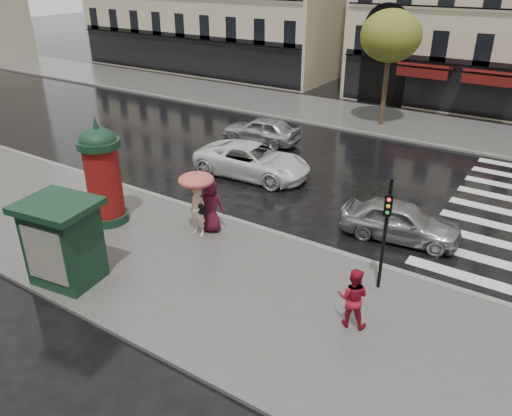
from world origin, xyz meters
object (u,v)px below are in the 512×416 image
Objects in this scene: morris_column at (103,173)px; woman_red at (353,298)px; car_silver at (401,221)px; woman_umbrella at (197,194)px; car_far_silver at (261,130)px; man_burgundy at (211,206)px; traffic_light at (386,225)px; car_white at (252,160)px; newsstand at (63,241)px.

woman_red is at bearing -3.42° from morris_column.
woman_red is at bearing 177.80° from car_silver.
car_far_silver is at bearing 110.73° from woman_umbrella.
woman_umbrella is 3.67m from morris_column.
morris_column is 0.98× the size of car_silver.
woman_red is at bearing 140.76° from man_burgundy.
woman_red is (6.55, -1.64, -0.71)m from woman_umbrella.
car_white is at bearing 146.04° from traffic_light.
car_white reaches higher than car_far_silver.
car_white is at bearing 105.22° from woman_umbrella.
woman_red reaches higher than car_white.
morris_column is at bearing -172.14° from traffic_light.
man_burgundy is 10.32m from car_far_silver.
traffic_light is 14.23m from car_far_silver.
car_silver is 7.87m from car_white.
man_burgundy is 6.47m from traffic_light.
car_far_silver is (-3.99, 9.51, -0.37)m from man_burgundy.
car_far_silver is at bearing 91.44° from morris_column.
woman_umbrella is 0.68× the size of traffic_light.
woman_umbrella is 7.20m from car_silver.
woman_umbrella reaches higher than car_far_silver.
traffic_light reaches higher than car_white.
newsstand is (-8.07, -2.74, 0.48)m from woman_red.
man_burgundy is 0.46× the size of car_far_silver.
morris_column is at bearing 109.33° from car_silver.
morris_column is at bearing -163.42° from woman_umbrella.
traffic_light is 0.85× the size of car_silver.
car_far_silver is (-9.80, 6.17, 0.02)m from car_silver.
morris_column is 10.78m from car_silver.
traffic_light reaches higher than man_burgundy.
newsstand is at bearing 129.71° from car_silver.
car_far_silver is (-3.78, 9.99, -0.97)m from woman_umbrella.
newsstand is at bearing 5.88° from woman_red.
traffic_light is 1.35× the size of newsstand.
man_burgundy is 4.12m from morris_column.
car_far_silver is (-10.35, 9.64, -1.53)m from traffic_light.
woman_umbrella is 1.38× the size of woman_red.
morris_column is 0.95× the size of car_far_silver.
man_burgundy is 0.55× the size of traffic_light.
morris_column is 3.93m from newsstand.
morris_column is 10.17m from traffic_light.
woman_umbrella is at bearing 15.28° from car_far_silver.
car_far_silver is (-10.33, 11.63, -0.26)m from woman_red.
newsstand reaches higher than car_white.
man_burgundy is at bearing 17.28° from car_far_silver.
woman_red is 0.42× the size of car_silver.
newsstand is at bearing -149.65° from traffic_light.
traffic_light is at bearing 158.08° from man_burgundy.
newsstand reaches higher than woman_red.
morris_column is at bearing 120.73° from newsstand.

